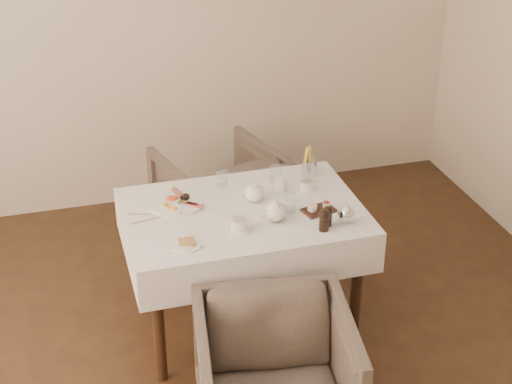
{
  "coord_description": "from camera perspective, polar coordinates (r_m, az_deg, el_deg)",
  "views": [
    {
      "loc": [
        -0.73,
        -2.71,
        2.83
      ],
      "look_at": [
        0.3,
        0.89,
        0.82
      ],
      "focal_mm": 55.0,
      "sensor_mm": 36.0,
      "label": 1
    }
  ],
  "objects": [
    {
      "name": "teapot_front",
      "position": [
        4.08,
        1.4,
        -1.33
      ],
      "size": [
        0.19,
        0.17,
        0.13
      ],
      "primitive_type": null,
      "rotation": [
        0.0,
        0.0,
        0.28
      ],
      "color": "white",
      "rests_on": "table"
    },
    {
      "name": "pepper_mill_left",
      "position": [
        4.01,
        4.98,
        -2.04
      ],
      "size": [
        0.06,
        0.06,
        0.12
      ],
      "primitive_type": null,
      "rotation": [
        0.0,
        0.0,
        0.0
      ],
      "color": "black",
      "rests_on": "table"
    },
    {
      "name": "condiment_board",
      "position": [
        4.2,
        4.56,
        -1.26
      ],
      "size": [
        0.19,
        0.15,
        0.04
      ],
      "rotation": [
        0.0,
        0.0,
        0.25
      ],
      "color": "black",
      "rests_on": "table"
    },
    {
      "name": "teapot_centre",
      "position": [
        4.26,
        -0.12,
        0.03
      ],
      "size": [
        0.16,
        0.13,
        0.12
      ],
      "primitive_type": null,
      "rotation": [
        0.0,
        0.0,
        0.12
      ],
      "color": "white",
      "rests_on": "table"
    },
    {
      "name": "armchair_near",
      "position": [
        3.76,
        1.39,
        -13.36
      ],
      "size": [
        0.82,
        0.84,
        0.67
      ],
      "primitive_type": "imported",
      "rotation": [
        0.0,
        0.0,
        -0.15
      ],
      "color": "#473B34",
      "rests_on": "ground"
    },
    {
      "name": "glass_right",
      "position": [
        4.48,
        1.46,
        1.32
      ],
      "size": [
        0.08,
        0.08,
        0.1
      ],
      "primitive_type": "cylinder",
      "rotation": [
        0.0,
        0.0,
        0.25
      ],
      "color": "silver",
      "rests_on": "table"
    },
    {
      "name": "pepper_mill_right",
      "position": [
        4.06,
        5.22,
        -1.73
      ],
      "size": [
        0.06,
        0.06,
        0.11
      ],
      "primitive_type": null,
      "rotation": [
        0.0,
        0.0,
        -0.18
      ],
      "color": "black",
      "rests_on": "table"
    },
    {
      "name": "armchair_far",
      "position": [
        5.22,
        -2.65,
        -0.35
      ],
      "size": [
        0.88,
        0.9,
        0.67
      ],
      "primitive_type": "imported",
      "rotation": [
        0.0,
        0.0,
        3.41
      ],
      "color": "#473B34",
      "rests_on": "ground"
    },
    {
      "name": "silver_pot",
      "position": [
        4.09,
        6.59,
        -1.5
      ],
      "size": [
        0.12,
        0.1,
        0.11
      ],
      "primitive_type": null,
      "rotation": [
        0.0,
        0.0,
        -0.15
      ],
      "color": "white",
      "rests_on": "table"
    },
    {
      "name": "fries_cup",
      "position": [
        4.54,
        3.91,
        2.1
      ],
      "size": [
        0.08,
        0.08,
        0.18
      ],
      "rotation": [
        0.0,
        0.0,
        0.27
      ],
      "color": "silver",
      "rests_on": "table"
    },
    {
      "name": "teacup_far",
      "position": [
        4.4,
        3.7,
        0.43
      ],
      "size": [
        0.12,
        0.12,
        0.06
      ],
      "rotation": [
        0.0,
        0.0,
        0.24
      ],
      "color": "white",
      "rests_on": "table"
    },
    {
      "name": "glass_mid",
      "position": [
        4.18,
        2.48,
        -0.88
      ],
      "size": [
        0.07,
        0.07,
        0.09
      ],
      "primitive_type": "cylinder",
      "rotation": [
        0.0,
        0.0,
        -0.11
      ],
      "color": "silver",
      "rests_on": "table"
    },
    {
      "name": "glass_left",
      "position": [
        4.43,
        -2.52,
        0.97
      ],
      "size": [
        0.08,
        0.08,
        0.09
      ],
      "primitive_type": "cylinder",
      "rotation": [
        0.0,
        0.0,
        -0.15
      ],
      "color": "silver",
      "rests_on": "table"
    },
    {
      "name": "teacup_near",
      "position": [
        4.01,
        -1.25,
        -2.42
      ],
      "size": [
        0.13,
        0.13,
        0.06
      ],
      "rotation": [
        0.0,
        0.0,
        -0.41
      ],
      "color": "white",
      "rests_on": "table"
    },
    {
      "name": "cutlery_fork",
      "position": [
        4.2,
        -8.03,
        -1.63
      ],
      "size": [
        0.18,
        0.07,
        0.0
      ],
      "primitive_type": "cube",
      "rotation": [
        0.0,
        0.0,
        1.26
      ],
      "color": "silver",
      "rests_on": "table"
    },
    {
      "name": "cutlery_knife",
      "position": [
        4.15,
        -7.97,
        -2.06
      ],
      "size": [
        0.18,
        0.05,
        0.0
      ],
      "primitive_type": "cube",
      "rotation": [
        0.0,
        0.0,
        1.78
      ],
      "color": "silver",
      "rests_on": "table"
    },
    {
      "name": "breakfast_plate",
      "position": [
        4.28,
        -5.85,
        -0.76
      ],
      "size": [
        0.29,
        0.29,
        0.04
      ],
      "rotation": [
        0.0,
        0.0,
        -0.17
      ],
      "color": "white",
      "rests_on": "table"
    },
    {
      "name": "table",
      "position": [
        4.27,
        -0.94,
        -2.68
      ],
      "size": [
        1.28,
        0.88,
        0.75
      ],
      "color": "black",
      "rests_on": "ground"
    },
    {
      "name": "creamer",
      "position": [
        4.38,
        1.76,
        0.53
      ],
      "size": [
        0.08,
        0.08,
        0.08
      ],
      "primitive_type": "cylinder",
      "rotation": [
        0.0,
        0.0,
        -0.35
      ],
      "color": "white",
      "rests_on": "table"
    },
    {
      "name": "side_plate",
      "position": [
        3.91,
        -5.23,
        -3.84
      ],
      "size": [
        0.17,
        0.16,
        0.02
      ],
      "rotation": [
        0.0,
        0.0,
        -0.25
      ],
      "color": "white",
      "rests_on": "table"
    }
  ]
}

